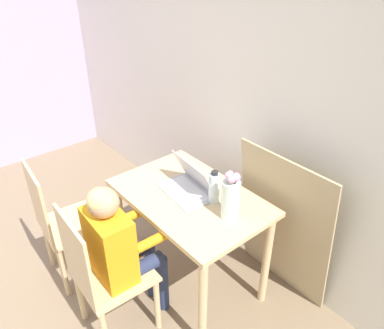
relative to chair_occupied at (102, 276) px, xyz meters
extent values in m
cube|color=white|center=(-0.25, 1.20, 0.79)|extent=(6.40, 0.05, 2.50)
cube|color=#D6B784|center=(0.02, 0.62, 0.26)|extent=(0.96, 0.63, 0.03)
cylinder|color=#D6B784|center=(-0.41, 0.36, -0.11)|extent=(0.05, 0.05, 0.71)
cylinder|color=#D6B784|center=(0.45, 0.36, -0.11)|extent=(0.05, 0.05, 0.71)
cylinder|color=#D6B784|center=(-0.41, 0.89, -0.11)|extent=(0.05, 0.05, 0.71)
cylinder|color=#D6B784|center=(0.45, 0.89, -0.11)|extent=(0.05, 0.05, 0.71)
cube|color=#D6B784|center=(0.00, 0.07, -0.04)|extent=(0.42, 0.42, 0.02)
cube|color=#D6B784|center=(0.00, -0.12, 0.21)|extent=(0.38, 0.03, 0.48)
cylinder|color=#D6B784|center=(0.18, 0.24, -0.26)|extent=(0.04, 0.04, 0.41)
cylinder|color=#D6B784|center=(-0.16, 0.25, -0.26)|extent=(0.04, 0.04, 0.41)
cylinder|color=#D6B784|center=(-0.17, -0.09, -0.26)|extent=(0.04, 0.04, 0.41)
cube|color=#D6B784|center=(-0.57, 0.09, -0.04)|extent=(0.43, 0.43, 0.02)
cube|color=#D6B784|center=(-0.59, -0.10, 0.21)|extent=(0.38, 0.05, 0.48)
cylinder|color=#D6B784|center=(-0.39, 0.25, -0.26)|extent=(0.04, 0.04, 0.41)
cylinder|color=#D6B784|center=(-0.72, 0.28, -0.26)|extent=(0.04, 0.04, 0.41)
cylinder|color=#D6B784|center=(-0.42, -0.09, -0.26)|extent=(0.04, 0.04, 0.41)
cylinder|color=#D6B784|center=(-0.75, -0.06, -0.26)|extent=(0.04, 0.04, 0.41)
cube|color=orange|center=(0.00, 0.07, 0.18)|extent=(0.31, 0.19, 0.42)
sphere|color=tan|center=(0.00, 0.07, 0.48)|extent=(0.16, 0.16, 0.16)
sphere|color=#D8BC72|center=(0.00, 0.06, 0.50)|extent=(0.14, 0.14, 0.14)
cylinder|color=navy|center=(0.08, 0.21, -0.02)|extent=(0.10, 0.28, 0.09)
cylinder|color=navy|center=(-0.06, 0.21, -0.02)|extent=(0.10, 0.28, 0.09)
cylinder|color=navy|center=(0.08, 0.35, -0.25)|extent=(0.07, 0.07, 0.43)
cylinder|color=navy|center=(-0.05, 0.35, -0.25)|extent=(0.07, 0.07, 0.43)
cylinder|color=orange|center=(0.14, 0.28, 0.20)|extent=(0.07, 0.24, 0.06)
cylinder|color=orange|center=(-0.12, 0.29, 0.20)|extent=(0.07, 0.24, 0.06)
cube|color=#B2B2B7|center=(-0.02, 0.63, 0.28)|extent=(0.38, 0.27, 0.01)
cube|color=silver|center=(-0.02, 0.63, 0.29)|extent=(0.33, 0.19, 0.00)
cube|color=#B2B2B7|center=(-0.02, 0.69, 0.39)|extent=(0.36, 0.15, 0.21)
cube|color=silver|center=(-0.01, 0.69, 0.39)|extent=(0.33, 0.13, 0.18)
cylinder|color=silver|center=(0.32, 0.67, 0.39)|extent=(0.10, 0.10, 0.23)
cylinder|color=#3D7A38|center=(0.34, 0.67, 0.43)|extent=(0.01, 0.01, 0.23)
sphere|color=#EA9EC6|center=(0.34, 0.67, 0.55)|extent=(0.05, 0.05, 0.05)
cylinder|color=#3D7A38|center=(0.32, 0.69, 0.42)|extent=(0.01, 0.01, 0.19)
sphere|color=#EA9EC6|center=(0.32, 0.69, 0.52)|extent=(0.04, 0.04, 0.04)
cylinder|color=#3D7A38|center=(0.30, 0.67, 0.43)|extent=(0.01, 0.01, 0.23)
sphere|color=#EA9EC6|center=(0.30, 0.67, 0.55)|extent=(0.04, 0.04, 0.04)
cylinder|color=#3D7A38|center=(0.31, 0.65, 0.44)|extent=(0.01, 0.01, 0.23)
sphere|color=#EA9EC6|center=(0.31, 0.65, 0.55)|extent=(0.03, 0.03, 0.03)
cylinder|color=#3D7A38|center=(0.33, 0.65, 0.43)|extent=(0.01, 0.01, 0.22)
sphere|color=#EA9EC6|center=(0.33, 0.65, 0.54)|extent=(0.05, 0.05, 0.05)
cylinder|color=silver|center=(0.16, 0.69, 0.37)|extent=(0.07, 0.07, 0.19)
cylinder|color=#262628|center=(0.16, 0.69, 0.47)|extent=(0.04, 0.04, 0.02)
cube|color=tan|center=(0.42, 1.07, 0.05)|extent=(0.68, 0.16, 1.03)
camera|label=1|loc=(1.45, -0.55, 1.62)|focal=35.00mm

